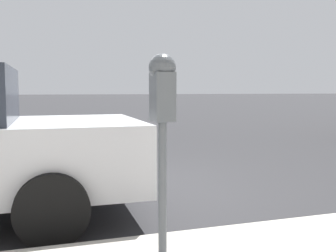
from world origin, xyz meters
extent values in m
plane|color=#2B2B2D|center=(0.00, 0.00, 0.00)|extent=(220.00, 220.00, 0.00)
cylinder|color=#4C5156|center=(-2.61, -0.08, 0.63)|extent=(0.06, 0.06, 0.97)
cube|color=#4C5156|center=(-2.61, -0.08, 1.29)|extent=(0.20, 0.14, 0.34)
sphere|color=#4C5156|center=(-2.61, -0.08, 1.49)|extent=(0.19, 0.19, 0.19)
cube|color=#B21919|center=(-2.51, -0.08, 1.24)|extent=(0.01, 0.11, 0.12)
cube|color=black|center=(-2.51, -0.08, 1.36)|extent=(0.01, 0.10, 0.08)
cylinder|color=black|center=(-0.07, 0.65, 0.32)|extent=(0.23, 0.64, 0.64)
cylinder|color=black|center=(-1.83, 0.66, 0.32)|extent=(0.23, 0.64, 0.64)
camera|label=1|loc=(-5.23, 0.70, 1.33)|focal=42.00mm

